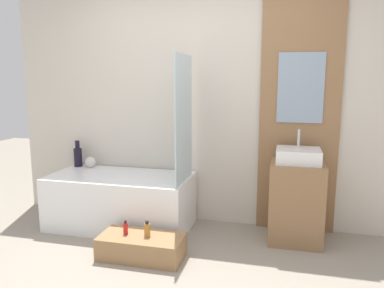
% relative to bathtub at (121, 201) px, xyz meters
% --- Properties ---
extents(wall_tiled_back, '(4.20, 0.06, 2.60)m').
position_rel_bathtub_xyz_m(wall_tiled_back, '(0.75, 0.41, 1.02)').
color(wall_tiled_back, beige).
rests_on(wall_tiled_back, ground_plane).
extents(wall_wood_accent, '(0.77, 0.04, 2.60)m').
position_rel_bathtub_xyz_m(wall_wood_accent, '(1.78, 0.36, 1.03)').
color(wall_wood_accent, '#8E6642').
rests_on(wall_wood_accent, ground_plane).
extents(bathtub, '(1.47, 0.72, 0.55)m').
position_rel_bathtub_xyz_m(bathtub, '(0.00, 0.00, 0.00)').
color(bathtub, white).
rests_on(bathtub, ground_plane).
extents(glass_shower_screen, '(0.01, 0.58, 1.22)m').
position_rel_bathtub_xyz_m(glass_shower_screen, '(0.70, -0.05, 0.89)').
color(glass_shower_screen, silver).
rests_on(glass_shower_screen, bathtub).
extents(wooden_step_bench, '(0.73, 0.36, 0.20)m').
position_rel_bathtub_xyz_m(wooden_step_bench, '(0.47, -0.61, -0.18)').
color(wooden_step_bench, '#997047').
rests_on(wooden_step_bench, ground_plane).
extents(vanity_cabinet, '(0.50, 0.49, 0.77)m').
position_rel_bathtub_xyz_m(vanity_cabinet, '(1.78, 0.09, 0.10)').
color(vanity_cabinet, '#8E6642').
rests_on(vanity_cabinet, ground_plane).
extents(sink, '(0.40, 0.35, 0.30)m').
position_rel_bathtub_xyz_m(sink, '(1.78, 0.09, 0.56)').
color(sink, white).
rests_on(sink, vanity_cabinet).
extents(vase_tall_dark, '(0.09, 0.09, 0.30)m').
position_rel_bathtub_xyz_m(vase_tall_dark, '(-0.64, 0.27, 0.40)').
color(vase_tall_dark, black).
rests_on(vase_tall_dark, bathtub).
extents(vase_round_light, '(0.12, 0.12, 0.12)m').
position_rel_bathtub_xyz_m(vase_round_light, '(-0.47, 0.25, 0.34)').
color(vase_round_light, silver).
rests_on(vase_round_light, bathtub).
extents(bottle_soap_primary, '(0.04, 0.04, 0.13)m').
position_rel_bathtub_xyz_m(bottle_soap_primary, '(0.32, -0.61, -0.02)').
color(bottle_soap_primary, red).
rests_on(bottle_soap_primary, wooden_step_bench).
extents(bottle_soap_secondary, '(0.05, 0.05, 0.14)m').
position_rel_bathtub_xyz_m(bottle_soap_secondary, '(0.53, -0.61, -0.02)').
color(bottle_soap_secondary, '#B2752D').
rests_on(bottle_soap_secondary, wooden_step_bench).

